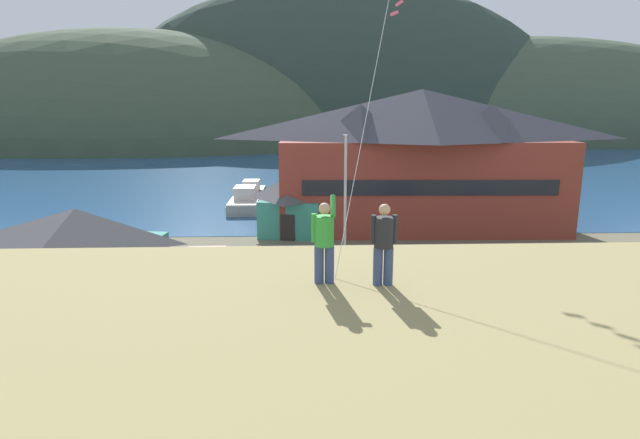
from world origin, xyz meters
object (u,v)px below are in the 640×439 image
(harbor_lodge, at_px, (420,156))
(storage_shed_near_lot, at_px, (79,255))
(parking_light_pole, at_px, (345,192))
(parked_car_front_row_end, at_px, (208,265))
(parked_car_front_row_silver, at_px, (503,305))
(parked_car_corner_spot, at_px, (575,263))
(wharf_dock, at_px, (286,199))
(moored_boat_wharfside, at_px, (252,194))
(storage_shed_waterside, at_px, (294,203))
(moored_boat_inner_slip, at_px, (246,201))
(moored_boat_outer_mooring, at_px, (320,190))
(parked_car_back_row_right, at_px, (307,321))
(person_kite_flyer, at_px, (324,240))
(parked_car_front_row_red, at_px, (121,322))
(person_companion, at_px, (384,242))

(harbor_lodge, xyz_separation_m, storage_shed_near_lot, (-20.06, -15.61, -3.21))
(parking_light_pole, bearing_deg, parked_car_front_row_end, -159.23)
(storage_shed_near_lot, bearing_deg, parked_car_front_row_silver, -10.40)
(parked_car_front_row_end, bearing_deg, parked_car_corner_spot, -1.21)
(wharf_dock, distance_m, moored_boat_wharfside, 3.58)
(storage_shed_waterside, distance_m, moored_boat_wharfside, 14.40)
(parked_car_front_row_silver, bearing_deg, parking_light_pole, 123.64)
(wharf_dock, bearing_deg, moored_boat_inner_slip, -140.59)
(harbor_lodge, height_order, moored_boat_wharfside, harbor_lodge)
(moored_boat_outer_mooring, bearing_deg, parked_car_front_row_silver, -78.66)
(harbor_lodge, bearing_deg, parked_car_back_row_right, -113.97)
(parked_car_corner_spot, distance_m, person_kite_flyer, 22.73)
(wharf_dock, relative_size, parked_car_back_row_right, 2.83)
(storage_shed_waterside, xyz_separation_m, moored_boat_inner_slip, (-4.62, 9.72, -1.58))
(wharf_dock, height_order, parked_car_corner_spot, parked_car_corner_spot)
(wharf_dock, relative_size, moored_boat_outer_mooring, 1.63)
(moored_boat_outer_mooring, relative_size, parked_car_corner_spot, 1.74)
(wharf_dock, xyz_separation_m, parked_car_corner_spot, (16.55, -24.61, 0.71))
(harbor_lodge, xyz_separation_m, moored_boat_wharfside, (-14.22, 12.18, -4.98))
(moored_boat_wharfside, relative_size, parked_car_front_row_red, 1.63)
(moored_boat_outer_mooring, relative_size, parked_car_front_row_end, 1.76)
(parked_car_corner_spot, distance_m, parking_light_pole, 13.37)
(moored_boat_inner_slip, distance_m, parked_car_front_row_red, 28.77)
(parked_car_corner_spot, height_order, person_kite_flyer, person_kite_flyer)
(storage_shed_waterside, height_order, parked_car_back_row_right, storage_shed_waterside)
(moored_boat_outer_mooring, distance_m, parked_car_front_row_red, 35.91)
(storage_shed_waterside, height_order, parked_car_front_row_end, storage_shed_waterside)
(moored_boat_outer_mooring, height_order, parking_light_pole, parking_light_pole)
(moored_boat_wharfside, bearing_deg, parked_car_front_row_end, -90.45)
(parked_car_front_row_red, distance_m, person_companion, 14.25)
(moored_boat_outer_mooring, xyz_separation_m, person_kite_flyer, (-1.61, -43.96, 6.13))
(parked_car_front_row_silver, distance_m, person_kite_flyer, 14.60)
(parked_car_front_row_red, relative_size, parking_light_pole, 0.55)
(storage_shed_near_lot, bearing_deg, parked_car_front_row_end, 25.90)
(wharf_dock, relative_size, person_kite_flyer, 6.54)
(moored_boat_outer_mooring, distance_m, person_kite_flyer, 44.41)
(wharf_dock, bearing_deg, moored_boat_outer_mooring, 39.98)
(parked_car_back_row_right, bearing_deg, parked_car_front_row_silver, 9.02)
(parking_light_pole, xyz_separation_m, person_companion, (-0.93, -19.94, 2.30))
(wharf_dock, bearing_deg, parked_car_front_row_silver, -71.46)
(parked_car_back_row_right, bearing_deg, person_companion, -80.79)
(parked_car_back_row_right, bearing_deg, storage_shed_waterside, 92.12)
(moored_boat_wharfside, height_order, parked_car_corner_spot, moored_boat_wharfside)
(wharf_dock, bearing_deg, storage_shed_near_lot, -109.04)
(parked_car_front_row_silver, height_order, person_kite_flyer, person_kite_flyer)
(moored_boat_wharfside, height_order, person_companion, person_companion)
(parked_car_front_row_end, height_order, parking_light_pole, parking_light_pole)
(parked_car_front_row_red, height_order, person_companion, person_companion)
(harbor_lodge, bearing_deg, storage_shed_waterside, -171.64)
(storage_shed_near_lot, xyz_separation_m, wharf_dock, (9.29, 26.92, -2.14))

